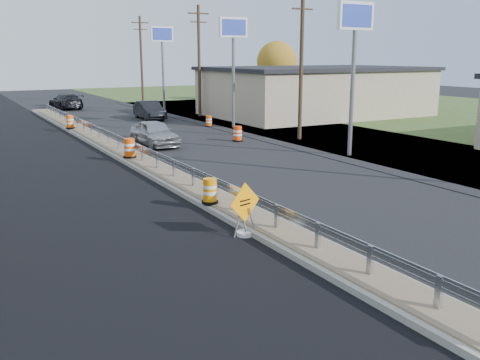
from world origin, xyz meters
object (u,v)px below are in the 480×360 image
barrel_shoulder_near (238,134)px  car_silver (155,133)px  barrel_shoulder_mid (209,121)px  car_dark_far (66,101)px  caution_sign (245,223)px  car_dark_mid (149,110)px  barrel_median_mid (129,148)px  barrel_median_far (70,122)px  barrel_shoulder_far (151,107)px  barrel_median_near (210,191)px

barrel_shoulder_near → car_silver: car_silver is taller
barrel_shoulder_mid → car_dark_far: (-6.51, 19.32, 0.36)m
caution_sign → car_silver: size_ratio=0.37×
car_dark_mid → barrel_shoulder_near: bearing=-84.4°
barrel_median_mid → caution_sign: bearing=-92.6°
barrel_shoulder_mid → barrel_shoulder_near: bearing=-102.0°
barrel_shoulder_near → car_dark_far: 27.06m
caution_sign → barrel_median_far: caution_sign is taller
barrel_shoulder_near → car_silver: 5.20m
caution_sign → barrel_median_mid: bearing=72.5°
caution_sign → car_dark_far: bearing=70.2°
barrel_median_far → barrel_shoulder_far: (9.75, 10.48, -0.28)m
barrel_median_mid → barrel_median_far: size_ratio=1.06×
caution_sign → car_dark_far: (3.59, 42.46, 0.34)m
caution_sign → barrel_shoulder_far: size_ratio=2.03×
barrel_median_far → barrel_shoulder_mid: (9.75, -2.24, -0.27)m
barrel_shoulder_mid → car_silver: car_silver is taller
barrel_shoulder_far → car_silver: car_silver is taller
barrel_median_near → car_dark_mid: car_dark_mid is taller
barrel_shoulder_far → barrel_median_mid: bearing=-112.4°
car_silver → barrel_median_near: bearing=-104.6°
caution_sign → barrel_median_mid: caution_sign is taller
barrel_shoulder_far → car_dark_mid: (-2.27, -5.98, 0.37)m
car_dark_far → barrel_shoulder_near: bearing=93.1°
barrel_median_far → car_dark_far: bearing=79.3°
caution_sign → barrel_shoulder_near: bearing=46.7°
barrel_shoulder_near → barrel_shoulder_mid: (1.55, 7.28, -0.06)m
barrel_shoulder_near → car_dark_mid: 14.04m
barrel_median_far → barrel_shoulder_near: size_ratio=0.96×
barrel_median_near → barrel_shoulder_far: 34.21m
caution_sign → car_dark_far: caution_sign is taller
barrel_shoulder_mid → car_dark_far: bearing=108.6°
barrel_median_far → barrel_shoulder_near: barrel_median_far is taller
barrel_shoulder_far → car_dark_far: car_dark_far is taller
barrel_median_near → barrel_median_far: (0.00, 22.31, 0.02)m
barrel_median_near → car_dark_mid: size_ratio=0.19×
barrel_median_far → barrel_shoulder_mid: 10.01m
barrel_median_near → barrel_shoulder_mid: bearing=64.1°
barrel_shoulder_mid → car_dark_far: car_dark_far is taller
barrel_median_far → barrel_shoulder_mid: size_ratio=1.11×
barrel_median_mid → barrel_shoulder_far: (9.53, 23.18, -0.31)m
caution_sign → car_dark_far: size_ratio=0.31×
barrel_median_mid → barrel_median_far: 12.70m
barrel_shoulder_near → car_silver: (-5.10, 0.98, 0.30)m
barrel_shoulder_mid → barrel_shoulder_far: size_ratio=1.02×
barrel_median_near → barrel_median_mid: 9.61m
barrel_shoulder_mid → barrel_median_near: bearing=-115.9°
car_dark_far → car_dark_mid: bearing=101.1°
barrel_median_near → barrel_shoulder_far: barrel_median_near is taller
barrel_shoulder_near → car_dark_far: size_ratio=0.18×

